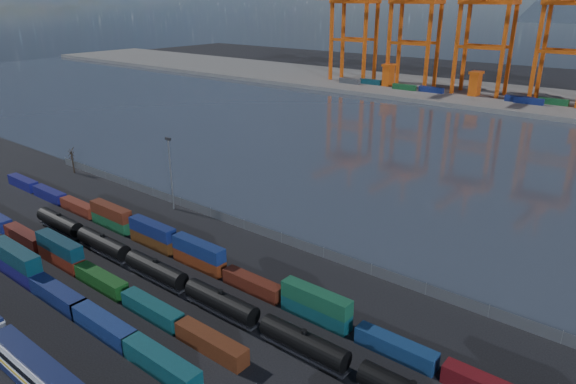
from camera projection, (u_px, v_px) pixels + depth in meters
The scene contains 13 objects.
ground at pixel (167, 305), 79.74m from camera, with size 700.00×700.00×0.00m, color black.
harbor_water at pixel (442, 155), 156.31m from camera, with size 700.00×700.00×0.00m, color #2C3440.
far_quay at pixel (536, 101), 232.54m from camera, with size 700.00×70.00×2.00m, color #514F4C.
container_row_south at pixel (79, 307), 76.01m from camera, with size 140.22×2.64×5.62m.
container_row_mid at pixel (156, 310), 75.72m from camera, with size 129.01×2.43×5.19m.
container_row_north at pixel (210, 262), 88.81m from camera, with size 140.26×2.33×4.96m.
tanker_string at pixel (187, 285), 81.26m from camera, with size 91.14×2.93×4.19m.
waterfront_fence at pixel (282, 238), 99.80m from camera, with size 160.12×0.12×2.20m.
bare_tree at pixel (73, 160), 138.79m from camera, with size 1.85×1.82×7.20m.
yard_light_mast at pixel (171, 170), 112.94m from camera, with size 1.60×0.40×16.60m.
gantry_cranes at pixel (528, 14), 218.90m from camera, with size 198.90×45.90×62.15m.
quay_containers at pixel (502, 97), 227.55m from camera, with size 172.58×10.99×2.60m.
straddle_carriers at pixel (526, 88), 224.29m from camera, with size 140.00×7.00×11.10m.
Camera 1 is at (57.35, -41.52, 44.83)m, focal length 32.00 mm.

